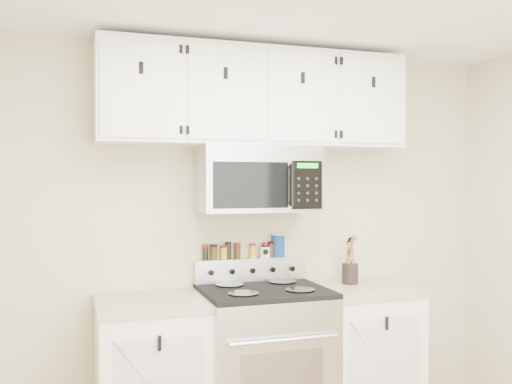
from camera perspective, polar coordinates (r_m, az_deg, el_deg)
back_wall at (r=3.84m, az=-0.74°, el=-4.35°), size 3.50×0.01×2.50m
range at (r=3.69m, az=0.80°, el=-16.67°), size 0.76×0.65×1.10m
base_cabinet_left at (r=3.57m, az=-10.39°, el=-17.75°), size 0.64×0.62×0.92m
base_cabinet_right at (r=3.99m, az=10.48°, el=-15.73°), size 0.64×0.62×0.92m
microwave at (r=3.64m, az=0.16°, el=1.34°), size 0.76×0.44×0.42m
upper_cabinets at (r=3.70m, az=0.03°, el=9.42°), size 2.00×0.35×0.62m
utensil_crock at (r=3.94m, az=9.38°, el=-7.89°), size 0.11×0.11×0.32m
kitchen_timer at (r=3.85m, az=0.83°, el=-6.05°), size 0.06×0.05×0.07m
salt_canister at (r=3.88m, az=2.23°, el=-5.33°), size 0.09×0.09×0.16m
spice_jar_0 at (r=3.73m, az=-5.09°, el=-6.01°), size 0.04×0.04×0.10m
spice_jar_1 at (r=3.75m, az=-4.25°, el=-6.00°), size 0.05×0.05×0.10m
spice_jar_2 at (r=3.77m, az=-3.23°, el=-6.04°), size 0.05×0.05×0.09m
spice_jar_3 at (r=3.77m, az=-2.80°, el=-5.86°), size 0.04×0.04×0.11m
spice_jar_4 at (r=3.79m, az=-1.86°, el=-5.88°), size 0.04×0.04×0.11m
spice_jar_5 at (r=3.82m, az=-0.32°, el=-5.89°), size 0.04×0.04×0.10m
spice_jar_6 at (r=3.85m, az=0.92°, el=-5.81°), size 0.04×0.04×0.10m
spice_jar_7 at (r=3.86m, az=1.52°, el=-5.75°), size 0.04×0.04×0.11m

